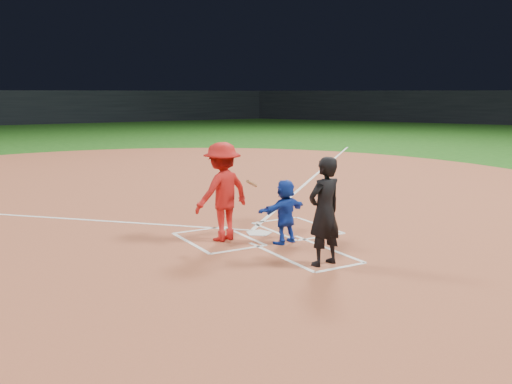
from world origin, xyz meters
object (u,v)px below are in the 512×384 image
umpire (324,211)px  home_plate (259,233)px  catcher (285,211)px  batter_at_plate (222,192)px

umpire → home_plate: bearing=-101.6°
catcher → batter_at_plate: bearing=-52.8°
home_plate → batter_at_plate: batter_at_plate is taller
umpire → catcher: bearing=-105.9°
catcher → umpire: 1.62m
umpire → batter_at_plate: batter_at_plate is taller
home_plate → umpire: bearing=86.5°
umpire → batter_at_plate: 2.53m
umpire → batter_at_plate: (-0.75, 2.41, 0.05)m
home_plate → catcher: catcher is taller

